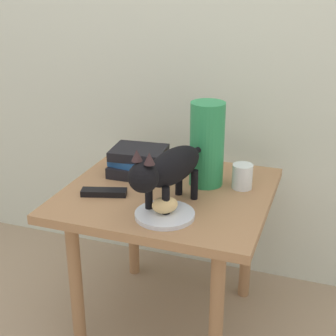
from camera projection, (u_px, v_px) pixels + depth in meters
ground_plane at (168, 317)px, 1.87m from camera, size 6.00×6.00×0.00m
back_panel at (207, 7)px, 1.84m from camera, size 4.00×0.04×2.20m
side_table at (168, 210)px, 1.70m from camera, size 0.69×0.64×0.54m
plate at (165, 215)px, 1.48m from camera, size 0.18×0.18×0.01m
bread_roll at (165, 205)px, 1.47m from camera, size 0.10×0.10×0.05m
cat at (168, 169)px, 1.49m from camera, size 0.17×0.47×0.23m
book_stack at (138, 161)px, 1.78m from camera, size 0.21×0.18×0.10m
green_vase at (207, 144)px, 1.66m from camera, size 0.12×0.12×0.29m
candle_jar at (242, 178)px, 1.67m from camera, size 0.07×0.07×0.08m
tv_remote at (104, 192)px, 1.63m from camera, size 0.16×0.09×0.02m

